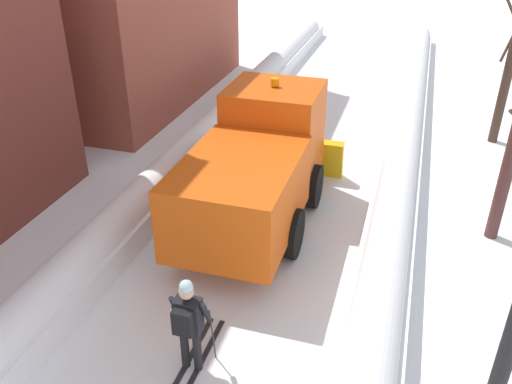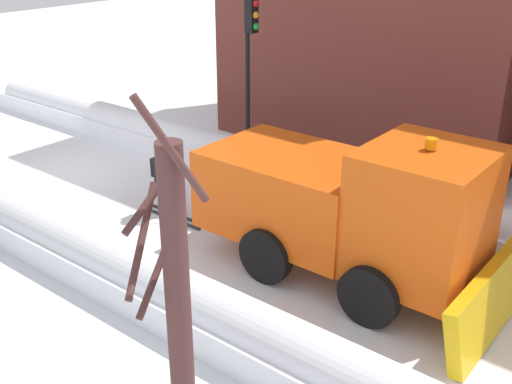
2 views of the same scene
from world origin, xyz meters
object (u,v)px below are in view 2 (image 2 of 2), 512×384
object	(u,v)px
traffic_light_pole	(250,52)
bare_tree_mid	(178,322)
skier	(164,175)
plow_truck	(351,207)

from	to	relation	value
traffic_light_pole	bare_tree_mid	world-z (taller)	bare_tree_mid
skier	bare_tree_mid	bearing A→B (deg)	48.01
plow_truck	skier	distance (m)	4.74
skier	bare_tree_mid	distance (m)	7.67
plow_truck	bare_tree_mid	xyz separation A→B (m)	(5.35, 0.91, 0.83)
skier	traffic_light_pole	xyz separation A→B (m)	(-3.58, -0.36, 2.21)
plow_truck	traffic_light_pole	bearing A→B (deg)	-122.93
traffic_light_pole	bare_tree_mid	distance (m)	10.54
traffic_light_pole	bare_tree_mid	size ratio (longest dim) A/B	0.93
traffic_light_pole	bare_tree_mid	bearing A→B (deg)	34.71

